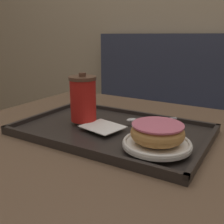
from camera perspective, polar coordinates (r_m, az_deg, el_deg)
name	(u,v)px	position (r m, az deg, el deg)	size (l,w,h in m)	color
booth_bench	(207,156)	(1.63, 19.90, -9.04)	(1.59, 0.44, 1.00)	#33384C
cafe_table	(117,186)	(0.82, 1.05, -15.86)	(1.03, 0.89, 0.72)	brown
serving_tray	(112,131)	(0.77, 0.00, -4.07)	(0.54, 0.34, 0.02)	#282321
napkin_paper	(103,127)	(0.75, -2.05, -3.19)	(0.13, 0.11, 0.00)	white
coffee_cup_front	(83,98)	(0.79, -6.31, 2.96)	(0.08, 0.08, 0.15)	red
plate_with_chocolate_donut	(157,143)	(0.63, 9.74, -6.74)	(0.16, 0.16, 0.01)	white
donut_chocolate_glazed	(157,132)	(0.62, 9.86, -4.37)	(0.13, 0.13, 0.04)	tan
spoon	(140,120)	(0.80, 6.17, -1.71)	(0.13, 0.12, 0.01)	silver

